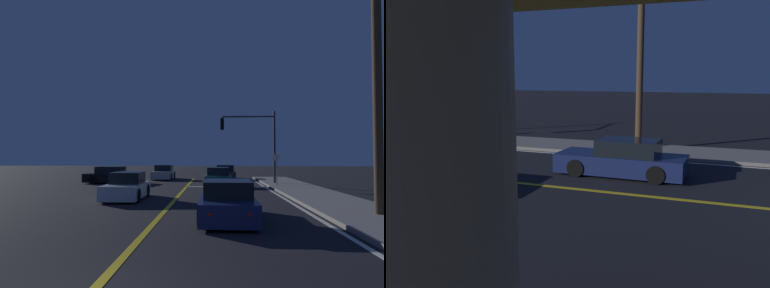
{
  "view_description": "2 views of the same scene",
  "coord_description": "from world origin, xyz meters",
  "views": [
    {
      "loc": [
        1.91,
        -4.81,
        2.13
      ],
      "look_at": [
        0.65,
        16.95,
        2.87
      ],
      "focal_mm": 34.9,
      "sensor_mm": 36.0,
      "label": 1
    },
    {
      "loc": [
        -12.18,
        4.03,
        3.63
      ],
      "look_at": [
        1.39,
        9.23,
        1.24
      ],
      "focal_mm": 39.07,
      "sensor_mm": 36.0,
      "label": 2
    }
  ],
  "objects": [
    {
      "name": "sidewalk_right",
      "position": [
        7.33,
        11.52,
        0.07
      ],
      "size": [
        3.2,
        41.48,
        0.15
      ],
      "primitive_type": "cube",
      "color": "gray",
      "rests_on": "ground"
    },
    {
      "name": "lane_line_center",
      "position": [
        0.0,
        11.52,
        0.01
      ],
      "size": [
        0.2,
        39.17,
        0.01
      ],
      "primitive_type": "cube",
      "color": "gold",
      "rests_on": "ground"
    },
    {
      "name": "lane_line_edge_right",
      "position": [
        5.48,
        11.52,
        0.01
      ],
      "size": [
        0.16,
        39.17,
        0.01
      ],
      "primitive_type": "cube",
      "color": "silver",
      "rests_on": "ground"
    },
    {
      "name": "stop_bar",
      "position": [
        2.87,
        21.54,
        0.01
      ],
      "size": [
        5.73,
        0.5,
        0.01
      ],
      "primitive_type": "cube",
      "color": "silver",
      "rests_on": "ground"
    },
    {
      "name": "car_parked_curb_teal",
      "position": [
        2.21,
        22.98,
        0.58
      ],
      "size": [
        1.97,
        4.64,
        1.34
      ],
      "rotation": [
        0.0,
        0.0,
        0.01
      ],
      "color": "#195960",
      "rests_on": "ground"
    },
    {
      "name": "car_side_waiting_charcoal",
      "position": [
        2.98,
        30.9,
        0.58
      ],
      "size": [
        1.93,
        4.56,
        1.34
      ],
      "rotation": [
        0.0,
        0.0,
        -0.0
      ],
      "color": "#2D2D33",
      "rests_on": "ground"
    },
    {
      "name": "car_lead_oncoming_navy",
      "position": [
        2.38,
        7.86,
        0.58
      ],
      "size": [
        1.94,
        4.75,
        1.34
      ],
      "rotation": [
        0.0,
        0.0,
        -0.01
      ],
      "color": "navy",
      "rests_on": "ground"
    },
    {
      "name": "car_following_oncoming_white",
      "position": [
        -2.46,
        13.77,
        0.58
      ],
      "size": [
        1.87,
        4.36,
        1.34
      ],
      "rotation": [
        0.0,
        0.0,
        3.15
      ],
      "color": "silver",
      "rests_on": "ground"
    },
    {
      "name": "car_mid_block_black",
      "position": [
        -6.11,
        24.57,
        0.58
      ],
      "size": [
        4.7,
        2.12,
        1.34
      ],
      "rotation": [
        0.0,
        0.0,
        -1.62
      ],
      "color": "black",
      "rests_on": "ground"
    },
    {
      "name": "car_distant_tail_silver",
      "position": [
        -2.8,
        30.21,
        0.58
      ],
      "size": [
        1.89,
        4.43,
        1.34
      ],
      "rotation": [
        0.0,
        0.0,
        3.13
      ],
      "color": "#B2B5BA",
      "rests_on": "ground"
    },
    {
      "name": "traffic_signal_near_right",
      "position": [
        5.01,
        23.84,
        3.75
      ],
      "size": [
        4.2,
        0.28,
        5.6
      ],
      "rotation": [
        0.0,
        0.0,
        3.14
      ],
      "color": "#38383D",
      "rests_on": "ground"
    },
    {
      "name": "utility_pole_right",
      "position": [
        7.63,
        8.48,
        5.48
      ],
      "size": [
        1.7,
        0.32,
        10.62
      ],
      "color": "#4C3823",
      "rests_on": "ground"
    },
    {
      "name": "street_sign_corner",
      "position": [
        6.23,
        21.04,
        1.57
      ],
      "size": [
        0.56,
        0.14,
        2.32
      ],
      "color": "slate",
      "rests_on": "ground"
    }
  ]
}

